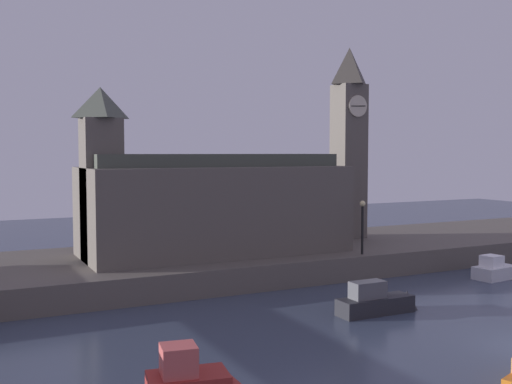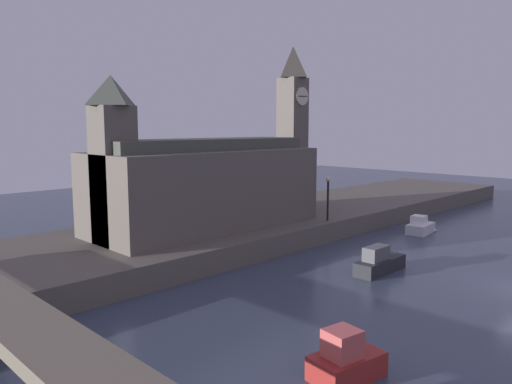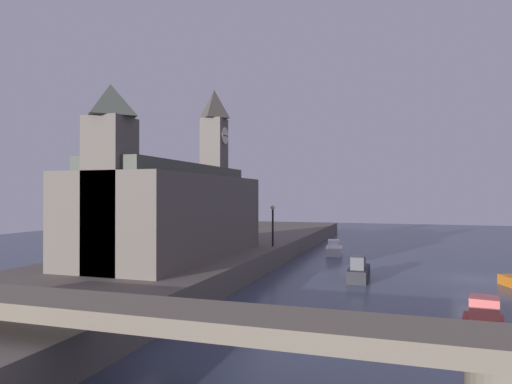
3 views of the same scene
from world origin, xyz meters
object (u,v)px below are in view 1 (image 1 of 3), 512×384
object	(u,v)px
boat_barge_dark	(380,301)
parliament_hall	(208,204)
boat_dinghy_red	(194,380)
clock_tower	(349,140)
boat_ferry_white	(499,270)
streetlamp	(362,220)

from	to	relation	value
boat_barge_dark	parliament_hall	bearing A→B (deg)	109.04
boat_dinghy_red	boat_barge_dark	xyz separation A→B (m)	(11.96, 5.78, -0.05)
parliament_hall	clock_tower	bearing A→B (deg)	9.61
clock_tower	boat_ferry_white	world-z (taller)	clock_tower
streetlamp	boat_ferry_white	world-z (taller)	streetlamp
streetlamp	boat_barge_dark	distance (m)	9.08
boat_dinghy_red	boat_barge_dark	bearing A→B (deg)	25.80
parliament_hall	boat_ferry_white	bearing A→B (deg)	-28.50
boat_dinghy_red	clock_tower	bearing A→B (deg)	44.94
clock_tower	boat_barge_dark	xyz separation A→B (m)	(-8.06, -14.21, -8.27)
parliament_hall	boat_dinghy_red	bearing A→B (deg)	-113.47
clock_tower	boat_ferry_white	distance (m)	14.21
boat_dinghy_red	boat_ferry_white	bearing A→B (deg)	20.95
clock_tower	parliament_hall	world-z (taller)	clock_tower
parliament_hall	streetlamp	bearing A→B (deg)	-29.20
parliament_hall	streetlamp	size ratio (longest dim) A/B	4.92
boat_dinghy_red	boat_ferry_white	distance (m)	25.60
clock_tower	boat_barge_dark	size ratio (longest dim) A/B	3.14
boat_barge_dark	boat_ferry_white	bearing A→B (deg)	15.75
parliament_hall	boat_ferry_white	size ratio (longest dim) A/B	4.52
parliament_hall	boat_dinghy_red	world-z (taller)	parliament_hall
boat_ferry_white	boat_barge_dark	bearing A→B (deg)	-164.25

